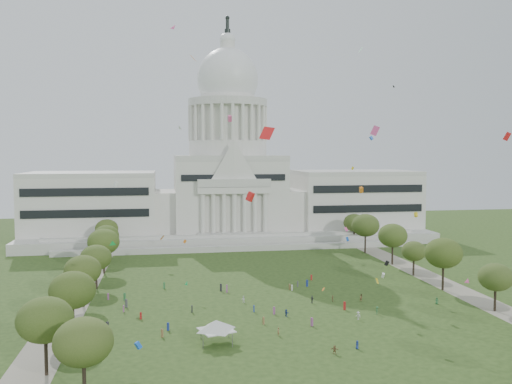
{
  "coord_description": "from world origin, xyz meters",
  "views": [
    {
      "loc": [
        -26.56,
        -109.87,
        35.18
      ],
      "look_at": [
        0.0,
        45.0,
        24.0
      ],
      "focal_mm": 38.0,
      "sensor_mm": 36.0,
      "label": 1
    }
  ],
  "objects": [
    {
      "name": "person_8",
      "position": [
        -8.29,
        14.42,
        0.82
      ],
      "size": [
        0.82,
        0.52,
        1.64
      ],
      "primitive_type": "imported",
      "rotation": [
        0.0,
        0.0,
        3.18
      ],
      "color": "silver",
      "rests_on": "ground"
    },
    {
      "name": "near_tree_0",
      "position": [
        -38.0,
        -32.0,
        8.56
      ],
      "size": [
        8.47,
        8.47,
        12.04
      ],
      "color": "black",
      "rests_on": "ground"
    },
    {
      "name": "person_2",
      "position": [
        19.65,
        10.85,
        0.88
      ],
      "size": [
        0.96,
        0.72,
        1.76
      ],
      "primitive_type": "imported",
      "rotation": [
        0.0,
        0.0,
        0.25
      ],
      "color": "olive",
      "rests_on": "ground"
    },
    {
      "name": "row_tree_r_1",
      "position": [
        46.22,
        -1.75,
        7.66
      ],
      "size": [
        7.58,
        7.58,
        10.78
      ],
      "color": "black",
      "rests_on": "ground"
    },
    {
      "name": "person_6",
      "position": [
        7.55,
        -19.01,
        0.77
      ],
      "size": [
        0.68,
        0.86,
        1.55
      ],
      "primitive_type": "imported",
      "rotation": [
        0.0,
        0.0,
        1.85
      ],
      "color": "navy",
      "rests_on": "ground"
    },
    {
      "name": "row_tree_l_0",
      "position": [
        -45.26,
        -21.68,
        8.95
      ],
      "size": [
        8.85,
        8.85,
        12.59
      ],
      "color": "black",
      "rests_on": "ground"
    },
    {
      "name": "person_0",
      "position": [
        36.17,
        5.53,
        0.81
      ],
      "size": [
        0.92,
        0.76,
        1.62
      ],
      "primitive_type": "imported",
      "rotation": [
        0.0,
        0.0,
        5.93
      ],
      "color": "#33723F",
      "rests_on": "ground"
    },
    {
      "name": "event_tent",
      "position": [
        -17.21,
        -11.74,
        3.46
      ],
      "size": [
        10.12,
        10.12,
        4.47
      ],
      "color": "#4C4C4C",
      "rests_on": "ground"
    },
    {
      "name": "ground",
      "position": [
        0.0,
        0.0,
        0.0
      ],
      "size": [
        400.0,
        400.0,
        0.0
      ],
      "primitive_type": "plane",
      "color": "#2A4218",
      "rests_on": "ground"
    },
    {
      "name": "row_tree_r_5",
      "position": [
        43.49,
        70.19,
        9.93
      ],
      "size": [
        9.82,
        9.82,
        13.96
      ],
      "color": "black",
      "rests_on": "ground"
    },
    {
      "name": "capitol",
      "position": [
        0.0,
        113.59,
        22.3
      ],
      "size": [
        160.0,
        64.5,
        91.3
      ],
      "color": "#BAB9AF",
      "rests_on": "ground"
    },
    {
      "name": "row_tree_r_3",
      "position": [
        44.4,
        34.48,
        7.08
      ],
      "size": [
        7.01,
        7.01,
        9.98
      ],
      "color": "black",
      "rests_on": "ground"
    },
    {
      "name": "person_5",
      "position": [
        -0.68,
        2.27,
        0.78
      ],
      "size": [
        1.13,
        1.55,
        1.56
      ],
      "primitive_type": "imported",
      "rotation": [
        0.0,
        0.0,
        2.01
      ],
      "color": "navy",
      "rests_on": "ground"
    },
    {
      "name": "row_tree_l_2",
      "position": [
        -45.04,
        17.3,
        8.51
      ],
      "size": [
        8.42,
        8.42,
        11.97
      ],
      "color": "black",
      "rests_on": "ground"
    },
    {
      "name": "path_right",
      "position": [
        48.0,
        30.0,
        0.02
      ],
      "size": [
        8.0,
        160.0,
        0.04
      ],
      "primitive_type": "cube",
      "color": "gray",
      "rests_on": "ground"
    },
    {
      "name": "row_tree_r_2",
      "position": [
        44.17,
        17.44,
        9.66
      ],
      "size": [
        9.55,
        9.55,
        13.58
      ],
      "color": "black",
      "rests_on": "ground"
    },
    {
      "name": "distant_crowd",
      "position": [
        -14.33,
        13.73,
        0.86
      ],
      "size": [
        54.17,
        41.1,
        1.95
      ],
      "color": "#26262B",
      "rests_on": "ground"
    },
    {
      "name": "person_10",
      "position": [
        12.88,
        11.93,
        0.76
      ],
      "size": [
        0.61,
        0.95,
        1.51
      ],
      "primitive_type": "imported",
      "rotation": [
        0.0,
        0.0,
        1.43
      ],
      "color": "olive",
      "rests_on": "ground"
    },
    {
      "name": "row_tree_l_3",
      "position": [
        -44.09,
        33.92,
        8.21
      ],
      "size": [
        8.12,
        8.12,
        11.55
      ],
      "color": "black",
      "rests_on": "ground"
    },
    {
      "name": "person_7",
      "position": [
        -4.99,
        -9.62,
        0.82
      ],
      "size": [
        0.72,
        0.74,
        1.65
      ],
      "primitive_type": "imported",
      "rotation": [
        0.0,
        0.0,
        4.05
      ],
      "color": "olive",
      "rests_on": "ground"
    },
    {
      "name": "row_tree_l_6",
      "position": [
        -46.87,
        89.14,
        8.27
      ],
      "size": [
        8.19,
        8.19,
        11.64
      ],
      "color": "black",
      "rests_on": "ground"
    },
    {
      "name": "row_tree_l_5",
      "position": [
        -45.22,
        71.01,
        8.42
      ],
      "size": [
        8.33,
        8.33,
        11.85
      ],
      "color": "black",
      "rests_on": "ground"
    },
    {
      "name": "row_tree_r_6",
      "position": [
        45.96,
        88.13,
        8.51
      ],
      "size": [
        8.42,
        8.42,
        11.97
      ],
      "color": "black",
      "rests_on": "ground"
    },
    {
      "name": "path_left",
      "position": [
        -48.0,
        30.0,
        0.02
      ],
      "size": [
        8.0,
        160.0,
        0.04
      ],
      "primitive_type": "cube",
      "color": "gray",
      "rests_on": "ground"
    },
    {
      "name": "row_tree_l_1",
      "position": [
        -44.07,
        -2.96,
        8.95
      ],
      "size": [
        8.86,
        8.86,
        12.59
      ],
      "color": "black",
      "rests_on": "ground"
    },
    {
      "name": "kite_swarm",
      "position": [
        1.08,
        5.82,
        27.64
      ],
      "size": [
        82.79,
        96.45,
        61.77
      ],
      "color": "yellow",
      "rests_on": "ground"
    },
    {
      "name": "row_tree_l_4",
      "position": [
        -44.08,
        52.42,
        9.39
      ],
      "size": [
        9.29,
        9.29,
        13.21
      ],
      "color": "black",
      "rests_on": "ground"
    },
    {
      "name": "person_9",
      "position": [
        19.33,
        0.43,
        0.85
      ],
      "size": [
        0.87,
        1.22,
        1.71
      ],
      "primitive_type": "imported",
      "rotation": [
        0.0,
        0.0,
        1.27
      ],
      "color": "#33723F",
      "rests_on": "ground"
    },
    {
      "name": "person_11",
      "position": [
        2.77,
        -20.67,
        0.77
      ],
      "size": [
        1.53,
        0.96,
        1.54
      ],
      "primitive_type": "imported",
      "rotation": [
        0.0,
        0.0,
        2.84
      ],
      "color": "olive",
      "rests_on": "ground"
    },
    {
      "name": "row_tree_r_4",
      "position": [
        44.76,
        50.04,
        9.29
      ],
      "size": [
        9.19,
        9.19,
        13.06
      ],
      "color": "black",
      "rests_on": "ground"
    },
    {
      "name": "person_4",
      "position": [
        7.64,
        11.42,
        0.92
      ],
      "size": [
        0.95,
        1.22,
        1.85
      ],
      "primitive_type": "imported",
      "rotation": [
        0.0,
        0.0,
        5.09
      ],
      "color": "#4C4C51",
      "rests_on": "ground"
    },
    {
      "name": "person_3",
      "position": [
        13.84,
        -2.59,
        0.87
      ],
      "size": [
        1.07,
        1.26,
        1.73
      ],
      "primitive_type": "imported",
      "rotation": [
        0.0,
        0.0,
        5.26
      ],
      "color": "silver",
      "rests_on": "ground"
    }
  ]
}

